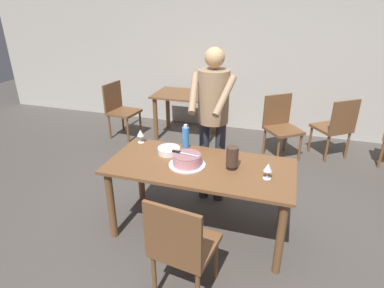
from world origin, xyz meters
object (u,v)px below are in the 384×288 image
at_px(main_dining_table, 200,176).
at_px(background_chair_1, 336,126).
at_px(cake_knife, 180,152).
at_px(chair_near_side, 181,245).
at_px(cake_on_platter, 187,160).
at_px(wine_glass_near, 140,133).
at_px(wine_glass_far, 268,168).
at_px(plate_stack, 169,150).
at_px(water_bottle, 186,137).
at_px(background_chair_3, 120,108).
at_px(background_table, 186,103).
at_px(hurricane_lamp, 232,158).
at_px(background_chair_0, 281,124).
at_px(person_cutting_cake, 213,111).

distance_m(main_dining_table, background_chair_1, 2.58).
xyz_separation_m(cake_knife, chair_near_side, (0.26, -0.74, -0.37)).
height_order(cake_on_platter, wine_glass_near, wine_glass_near).
relative_size(wine_glass_far, chair_near_side, 0.16).
bearing_deg(plate_stack, water_bottle, 56.63).
distance_m(plate_stack, background_chair_3, 2.45).
relative_size(plate_stack, wine_glass_far, 1.53).
distance_m(cake_knife, plate_stack, 0.27).
relative_size(background_table, background_chair_1, 1.11).
xyz_separation_m(cake_knife, hurricane_lamp, (0.47, 0.06, -0.01)).
xyz_separation_m(cake_knife, background_chair_3, (-1.76, 2.02, -0.37)).
height_order(main_dining_table, background_chair_3, background_chair_3).
relative_size(plate_stack, background_table, 0.22).
distance_m(wine_glass_near, background_chair_3, 2.11).
height_order(cake_on_platter, background_chair_0, background_chair_0).
bearing_deg(background_chair_1, background_chair_0, -167.25).
distance_m(cake_knife, background_chair_0, 2.23).
height_order(background_chair_0, background_chair_3, same).
bearing_deg(wine_glass_near, chair_near_side, -52.78).
distance_m(wine_glass_far, background_chair_0, 2.10).
bearing_deg(main_dining_table, background_chair_0, 72.30).
bearing_deg(background_chair_0, person_cutting_cake, -115.81).
bearing_deg(chair_near_side, cake_knife, 109.38).
relative_size(main_dining_table, cake_on_platter, 5.02).
height_order(plate_stack, background_table, plate_stack).
xyz_separation_m(cake_on_platter, person_cutting_cake, (0.07, 0.65, 0.27)).
bearing_deg(main_dining_table, background_chair_1, 57.46).
bearing_deg(wine_glass_near, water_bottle, 2.41).
relative_size(chair_near_side, background_chair_0, 1.00).
bearing_deg(background_chair_1, chair_near_side, -113.92).
bearing_deg(person_cutting_cake, wine_glass_far, -46.10).
distance_m(plate_stack, chair_near_side, 1.06).
bearing_deg(wine_glass_near, background_table, 94.66).
bearing_deg(hurricane_lamp, background_chair_1, 62.94).
distance_m(cake_on_platter, water_bottle, 0.40).
relative_size(cake_knife, person_cutting_cake, 0.16).
relative_size(wine_glass_far, water_bottle, 0.58).
height_order(main_dining_table, wine_glass_near, wine_glass_near).
xyz_separation_m(plate_stack, background_chair_1, (1.75, 2.02, -0.29)).
bearing_deg(main_dining_table, chair_near_side, -84.10).
xyz_separation_m(water_bottle, person_cutting_cake, (0.21, 0.28, 0.21)).
distance_m(cake_knife, hurricane_lamp, 0.47).
bearing_deg(chair_near_side, wine_glass_near, 127.22).
relative_size(cake_knife, water_bottle, 1.08).
relative_size(cake_on_platter, plate_stack, 1.55).
height_order(cake_on_platter, cake_knife, cake_knife).
bearing_deg(plate_stack, wine_glass_far, -12.35).
distance_m(chair_near_side, background_table, 3.22).
distance_m(main_dining_table, hurricane_lamp, 0.36).
distance_m(cake_on_platter, background_chair_1, 2.69).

